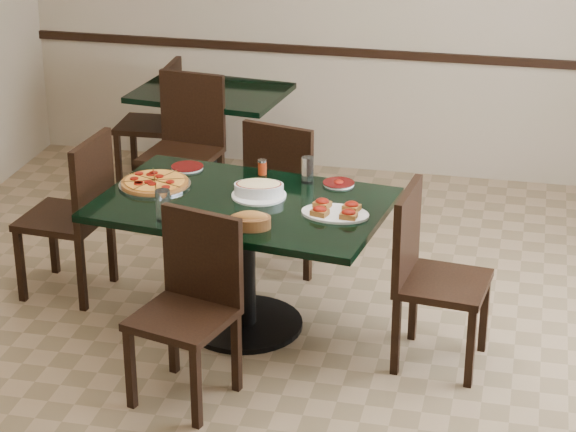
% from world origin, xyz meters
% --- Properties ---
extents(floor, '(5.50, 5.50, 0.00)m').
position_xyz_m(floor, '(0.00, 0.00, 0.00)').
color(floor, '#82694B').
rests_on(floor, ground).
extents(room_shell, '(5.50, 5.50, 5.50)m').
position_xyz_m(room_shell, '(1.02, 1.73, 1.17)').
color(room_shell, white).
rests_on(room_shell, floor).
extents(main_table, '(1.62, 1.16, 0.75)m').
position_xyz_m(main_table, '(-0.22, 0.19, 0.57)').
color(main_table, black).
rests_on(main_table, floor).
extents(back_table, '(1.09, 0.85, 0.75)m').
position_xyz_m(back_table, '(-0.95, 2.09, 0.52)').
color(back_table, black).
rests_on(back_table, floor).
extents(chair_far, '(0.54, 0.54, 0.95)m').
position_xyz_m(chair_far, '(-0.16, 0.97, 0.53)').
color(chair_far, black).
rests_on(chair_far, floor).
extents(chair_near, '(0.53, 0.53, 0.93)m').
position_xyz_m(chair_near, '(-0.30, -0.50, 0.52)').
color(chair_near, black).
rests_on(chair_near, floor).
extents(chair_right, '(0.49, 0.49, 0.94)m').
position_xyz_m(chair_right, '(0.78, 0.05, 0.53)').
color(chair_right, black).
rests_on(chair_right, floor).
extents(chair_left, '(0.49, 0.49, 0.96)m').
position_xyz_m(chair_left, '(-1.25, 0.38, 0.54)').
color(chair_left, black).
rests_on(chair_left, floor).
extents(back_chair_near, '(0.51, 0.51, 0.98)m').
position_xyz_m(back_chair_near, '(-0.98, 1.61, 0.55)').
color(back_chair_near, black).
rests_on(back_chair_near, floor).
extents(back_chair_left, '(0.43, 0.43, 0.89)m').
position_xyz_m(back_chair_left, '(-1.37, 2.18, 0.50)').
color(back_chair_left, black).
rests_on(back_chair_left, floor).
extents(pepperoni_pizza, '(0.39, 0.39, 0.04)m').
position_xyz_m(pepperoni_pizza, '(-0.74, 0.29, 0.77)').
color(pepperoni_pizza, '#BAB9C1').
rests_on(pepperoni_pizza, main_table).
extents(lasagna_casserole, '(0.29, 0.29, 0.09)m').
position_xyz_m(lasagna_casserole, '(-0.15, 0.27, 0.80)').
color(lasagna_casserole, silver).
rests_on(lasagna_casserole, main_table).
extents(bread_basket, '(0.23, 0.17, 0.09)m').
position_xyz_m(bread_basket, '(-0.09, -0.14, 0.79)').
color(bread_basket, brown).
rests_on(bread_basket, main_table).
extents(bruschetta_platter, '(0.37, 0.27, 0.05)m').
position_xyz_m(bruschetta_platter, '(0.29, 0.11, 0.77)').
color(bruschetta_platter, silver).
rests_on(bruschetta_platter, main_table).
extents(side_plate_near, '(0.20, 0.20, 0.02)m').
position_xyz_m(side_plate_near, '(-0.41, -0.15, 0.76)').
color(side_plate_near, silver).
rests_on(side_plate_near, main_table).
extents(side_plate_far_r, '(0.17, 0.17, 0.03)m').
position_xyz_m(side_plate_far_r, '(0.23, 0.53, 0.76)').
color(side_plate_far_r, silver).
rests_on(side_plate_far_r, main_table).
extents(side_plate_far_l, '(0.18, 0.18, 0.02)m').
position_xyz_m(side_plate_far_l, '(-0.65, 0.59, 0.76)').
color(side_plate_far_l, silver).
rests_on(side_plate_far_l, main_table).
extents(napkin_setting, '(0.20, 0.20, 0.01)m').
position_xyz_m(napkin_setting, '(-0.39, -0.17, 0.75)').
color(napkin_setting, white).
rests_on(napkin_setting, main_table).
extents(water_glass_a, '(0.07, 0.07, 0.15)m').
position_xyz_m(water_glass_a, '(0.06, 0.53, 0.82)').
color(water_glass_a, silver).
rests_on(water_glass_a, main_table).
extents(water_glass_b, '(0.08, 0.08, 0.16)m').
position_xyz_m(water_glass_b, '(-0.54, -0.15, 0.83)').
color(water_glass_b, silver).
rests_on(water_glass_b, main_table).
extents(pepper_shaker, '(0.05, 0.05, 0.09)m').
position_xyz_m(pepper_shaker, '(-0.21, 0.59, 0.79)').
color(pepper_shaker, '#AC2B12').
rests_on(pepper_shaker, main_table).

